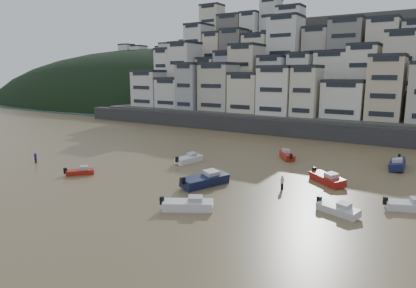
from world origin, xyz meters
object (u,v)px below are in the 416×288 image
Objects in this scene: boat_d at (410,204)px; person_blue at (35,157)px; boat_e at (327,177)px; boat_h at (287,154)px; boat_c at (205,178)px; boat_i at (397,163)px; boat_j at (80,171)px; boat_b at (338,208)px; boat_a at (188,203)px; person_pink at (282,183)px; boat_f at (189,158)px.

person_blue is (-51.07, -8.51, 0.19)m from boat_d.
boat_e is 14.10m from boat_h.
boat_c reaches higher than boat_i.
boat_h is 32.18m from boat_j.
boat_d is 10.90m from boat_e.
boat_b is 0.90× the size of boat_h.
boat_a is at bearing -168.98° from boat_d.
person_pink is (5.50, -16.11, 0.16)m from boat_h.
person_blue is at bearing 143.25° from boat_a.
boat_b is at bearing -31.42° from boat_e.
boat_a is at bearing -140.36° from boat_c.
person_blue reaches higher than boat_e.
boat_c is at bearing 81.06° from boat_a.
boat_d reaches higher than boat_j.
boat_c reaches higher than boat_b.
boat_d is at bearing 10.75° from boat_e.
person_blue is (-31.96, 3.67, 0.10)m from boat_a.
boat_e is at bearing 31.05° from boat_a.
boat_b is 0.74× the size of boat_i.
boat_h is 3.00× the size of person_pink.
boat_c is 22.60m from boat_d.
boat_e is 33.06m from boat_j.
boat_j is at bearing 141.73° from boat_a.
boat_i is at bearing 102.69° from boat_b.
person_pink is (-13.54, -0.57, 0.19)m from boat_d.
person_blue is (-48.02, -26.53, -0.00)m from boat_i.
boat_a is 14.99m from boat_b.
boat_i is (-3.05, 18.02, 0.19)m from boat_d.
boat_c reaches higher than boat_h.
boat_j is at bearing -55.19° from boat_i.
boat_b is 16.31m from boat_c.
person_blue and person_pink have the same top height.
person_pink is at bearing -97.42° from boat_f.
boat_a is 1.04× the size of boat_f.
boat_j is (-17.34, -5.03, -0.41)m from boat_c.
boat_f is 3.10× the size of person_blue.
boat_f is (-25.08, 9.64, 0.09)m from boat_b.
boat_i is (15.99, 2.49, 0.16)m from boat_h.
boat_h is (-19.04, 15.53, 0.03)m from boat_d.
boat_c is (-16.29, 0.82, 0.32)m from boat_b.
boat_d is 24.57m from boat_h.
boat_i reaches higher than boat_f.
boat_f is at bearing 98.08° from boat_h.
boat_c is at bearing -105.68° from boat_e.
boat_d is at bearing -89.39° from boat_f.
boat_j is at bearing 106.01° from boat_h.
boat_f reaches higher than boat_j.
person_blue is at bearing 132.08° from boat_f.
boat_a is 12.87m from person_pink.
boat_e is 1.09× the size of boat_f.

